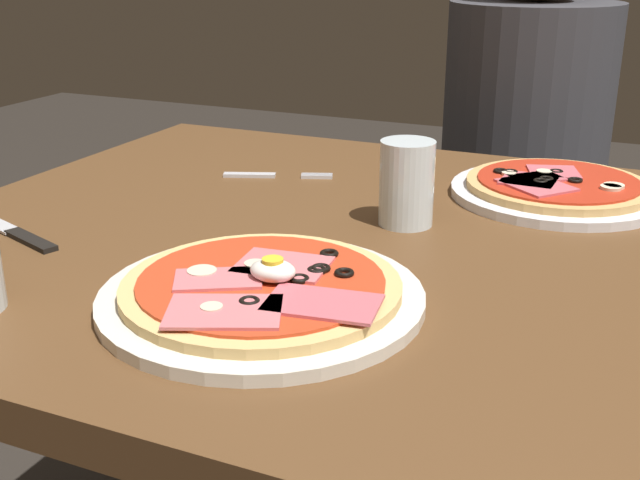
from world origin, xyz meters
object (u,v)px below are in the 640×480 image
object	(u,v)px
water_glass_near	(406,188)
knife	(14,232)
fork	(269,175)
diner_person	(517,216)
dining_table	(371,335)
pizza_foreground	(262,292)
pizza_across_left	(557,189)

from	to	relation	value
water_glass_near	knife	xyz separation A→B (m)	(-0.40, -0.22, -0.04)
water_glass_near	fork	world-z (taller)	water_glass_near
diner_person	knife	bearing A→B (deg)	64.99
fork	knife	size ratio (longest dim) A/B	0.80
dining_table	pizza_foreground	xyz separation A→B (m)	(-0.03, -0.21, 0.14)
pizza_across_left	diner_person	size ratio (longest dim) A/B	0.24
pizza_across_left	fork	size ratio (longest dim) A/B	1.83
dining_table	fork	size ratio (longest dim) A/B	7.11
dining_table	diner_person	bearing A→B (deg)	86.97
dining_table	pizza_across_left	size ratio (longest dim) A/B	3.88
pizza_foreground	water_glass_near	bearing A→B (deg)	79.10
fork	pizza_across_left	bearing A→B (deg)	9.67
water_glass_near	diner_person	xyz separation A→B (m)	(0.02, 0.69, -0.25)
pizza_foreground	pizza_across_left	distance (m)	0.50
pizza_foreground	water_glass_near	distance (m)	0.28
pizza_across_left	knife	xyz separation A→B (m)	(-0.55, -0.40, -0.01)
pizza_foreground	dining_table	bearing A→B (deg)	80.89
water_glass_near	diner_person	size ratio (longest dim) A/B	0.09
water_glass_near	fork	distance (m)	0.27
pizza_across_left	fork	bearing A→B (deg)	-170.33
dining_table	diner_person	xyz separation A→B (m)	(0.04, 0.75, -0.08)
dining_table	diner_person	size ratio (longest dim) A/B	0.92
pizza_foreground	pizza_across_left	world-z (taller)	pizza_foreground
dining_table	diner_person	distance (m)	0.76
water_glass_near	dining_table	bearing A→B (deg)	-106.85
dining_table	water_glass_near	distance (m)	0.18
pizza_foreground	knife	size ratio (longest dim) A/B	1.61
fork	diner_person	world-z (taller)	diner_person
diner_person	pizza_across_left	bearing A→B (deg)	104.30
pizza_across_left	water_glass_near	xyz separation A→B (m)	(-0.15, -0.18, 0.03)
pizza_across_left	fork	xyz separation A→B (m)	(-0.39, -0.07, -0.01)
water_glass_near	fork	size ratio (longest dim) A/B	0.67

